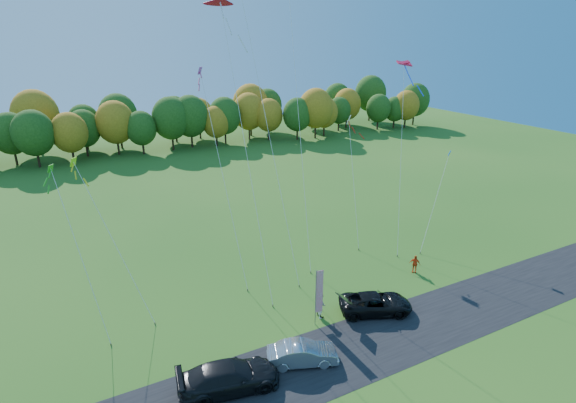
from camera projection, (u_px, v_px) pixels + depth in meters
name	position (u px, v px, depth m)	size (l,w,h in m)	color
ground	(326.00, 316.00, 32.86)	(160.00, 160.00, 0.00)	#245717
asphalt_strip	(358.00, 348.00, 29.54)	(90.00, 6.00, 0.01)	black
tree_line	(158.00, 152.00, 78.52)	(116.00, 12.00, 10.00)	#1E4711
black_suv	(376.00, 303.00, 33.13)	(2.46, 5.33, 1.48)	black
silver_sedan	(302.00, 354.00, 27.94)	(1.53, 4.38, 1.44)	#A9A9AD
dark_truck_a	(229.00, 377.00, 25.85)	(2.40, 5.89, 1.71)	black
person_tailgate_a	(320.00, 307.00, 32.46)	(0.65, 0.43, 1.79)	white
person_tailgate_b	(320.00, 305.00, 32.69)	(0.86, 0.67, 1.78)	gray
person_east	(415.00, 264.00, 38.69)	(0.93, 0.39, 1.59)	#DF4215
feather_flag	(319.00, 291.00, 31.09)	(0.58, 0.10, 4.38)	#999999
kite_delta_blue	(260.00, 90.00, 35.39)	(3.30, 11.20, 30.17)	#4C3F33
kite_parafoil_orange	(296.00, 88.00, 39.11)	(4.99, 12.24, 30.30)	#4C3F33
kite_delta_red	(244.00, 134.00, 34.47)	(2.53, 11.14, 23.23)	#4C3F33
kite_parafoil_rainbow	(401.00, 156.00, 42.70)	(6.67, 7.56, 17.32)	#4C3F33
kite_diamond_yellow	(114.00, 242.00, 31.66)	(3.88, 6.40, 11.62)	#4C3F33
kite_diamond_green	(81.00, 257.00, 28.90)	(2.10, 4.24, 11.99)	#4C3F33
kite_diamond_white	(354.00, 182.00, 43.70)	(2.86, 6.35, 12.26)	#4C3F33
kite_diamond_pink	(222.00, 173.00, 36.60)	(1.04, 8.92, 17.17)	#4C3F33
kite_diamond_blue_low	(435.00, 202.00, 42.80)	(5.40, 2.97, 9.09)	#4C3F33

